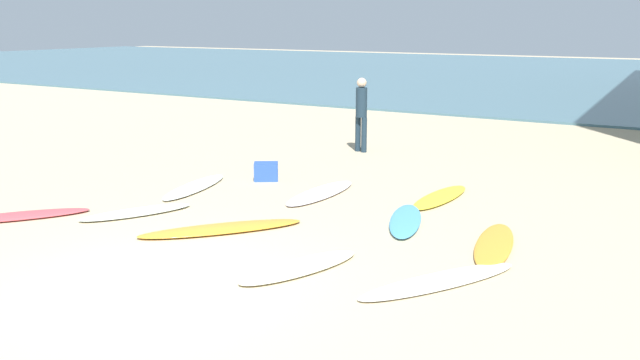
# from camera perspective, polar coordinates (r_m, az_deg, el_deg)

# --- Properties ---
(ground_plane) EXTENTS (120.00, 120.00, 0.00)m
(ground_plane) POSITION_cam_1_polar(r_m,az_deg,el_deg) (8.63, -13.39, -8.73)
(ground_plane) COLOR #C6B28E
(ocean_water) EXTENTS (120.00, 40.00, 0.08)m
(ocean_water) POSITION_cam_1_polar(r_m,az_deg,el_deg) (42.52, 23.19, 8.03)
(ocean_water) COLOR slate
(ocean_water) RESTS_ON ground_plane
(surfboard_0) EXTENTS (2.07, 2.33, 0.08)m
(surfboard_0) POSITION_cam_1_polar(r_m,az_deg,el_deg) (10.59, -8.37, -4.10)
(surfboard_0) COLOR gold
(surfboard_0) RESTS_ON ground_plane
(surfboard_1) EXTENTS (0.97, 2.26, 0.08)m
(surfboard_1) POSITION_cam_1_polar(r_m,az_deg,el_deg) (13.32, -10.60, -0.56)
(surfboard_1) COLOR white
(surfboard_1) RESTS_ON ground_plane
(surfboard_2) EXTENTS (1.12, 2.00, 0.08)m
(surfboard_2) POSITION_cam_1_polar(r_m,az_deg,el_deg) (10.98, 7.27, -3.42)
(surfboard_2) COLOR #50A3D6
(surfboard_2) RESTS_ON ground_plane
(surfboard_3) EXTENTS (1.15, 1.99, 0.07)m
(surfboard_3) POSITION_cam_1_polar(r_m,az_deg,el_deg) (8.92, -1.74, -7.38)
(surfboard_3) COLOR beige
(surfboard_3) RESTS_ON ground_plane
(surfboard_4) EXTENTS (0.60, 2.21, 0.07)m
(surfboard_4) POSITION_cam_1_polar(r_m,az_deg,el_deg) (12.65, 0.06, -1.09)
(surfboard_4) COLOR white
(surfboard_4) RESTS_ON ground_plane
(surfboard_5) EXTENTS (1.31, 1.91, 0.08)m
(surfboard_5) POSITION_cam_1_polar(r_m,az_deg,el_deg) (11.78, -15.34, -2.65)
(surfboard_5) COLOR silver
(surfboard_5) RESTS_ON ground_plane
(surfboard_6) EXTENTS (1.85, 2.16, 0.07)m
(surfboard_6) POSITION_cam_1_polar(r_m,az_deg,el_deg) (12.24, -24.43, -2.81)
(surfboard_6) COLOR #DC4D54
(surfboard_6) RESTS_ON ground_plane
(surfboard_7) EXTENTS (0.62, 2.09, 0.07)m
(surfboard_7) POSITION_cam_1_polar(r_m,az_deg,el_deg) (12.54, 10.17, -1.43)
(surfboard_7) COLOR yellow
(surfboard_7) RESTS_ON ground_plane
(surfboard_8) EXTENTS (0.92, 2.22, 0.07)m
(surfboard_8) POSITION_cam_1_polar(r_m,az_deg,el_deg) (10.08, 14.58, -5.34)
(surfboard_8) COLOR #F69F30
(surfboard_8) RESTS_ON ground_plane
(surfboard_9) EXTENTS (1.63, 2.35, 0.06)m
(surfboard_9) POSITION_cam_1_polar(r_m,az_deg,el_deg) (8.59, 10.12, -8.43)
(surfboard_9) COLOR white
(surfboard_9) RESTS_ON ground_plane
(beachgoer_near) EXTENTS (0.34, 0.34, 1.84)m
(beachgoer_near) POSITION_cam_1_polar(r_m,az_deg,el_deg) (16.71, 3.53, 5.92)
(beachgoer_near) COLOR #1E3342
(beachgoer_near) RESTS_ON ground_plane
(beach_cooler) EXTENTS (0.59, 0.54, 0.37)m
(beach_cooler) POSITION_cam_1_polar(r_m,az_deg,el_deg) (13.79, -4.60, 0.72)
(beach_cooler) COLOR #2D56B2
(beach_cooler) RESTS_ON ground_plane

